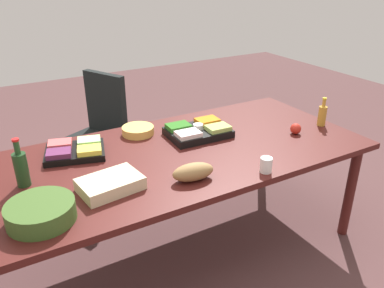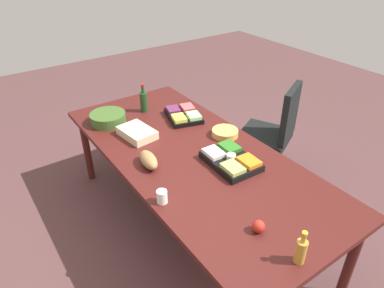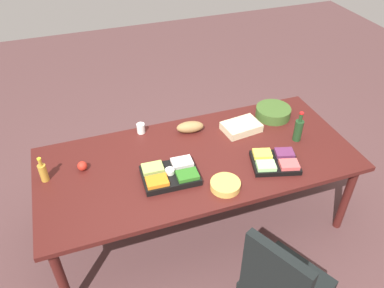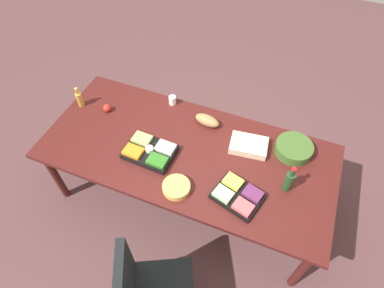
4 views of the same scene
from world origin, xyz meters
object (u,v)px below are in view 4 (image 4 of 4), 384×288
at_px(chip_bowl, 176,187).
at_px(apple_red, 107,108).
at_px(conference_table, 187,155).
at_px(paper_cup, 172,100).
at_px(fruit_platter, 238,195).
at_px(dressing_bottle, 80,99).
at_px(sheet_cake, 249,145).
at_px(veggie_tray, 150,151).
at_px(bread_loaf, 207,120).
at_px(wine_bottle, 289,181).
at_px(salad_bowl, 294,149).

bearing_deg(chip_bowl, apple_red, 150.39).
bearing_deg(apple_red, conference_table, -10.24).
bearing_deg(paper_cup, fruit_platter, -40.49).
relative_size(fruit_platter, dressing_bottle, 1.98).
height_order(sheet_cake, veggie_tray, veggie_tray).
relative_size(conference_table, bread_loaf, 10.67).
distance_m(wine_bottle, sheet_cake, 0.49).
height_order(chip_bowl, sheet_cake, sheet_cake).
height_order(paper_cup, sheet_cake, paper_cup).
distance_m(conference_table, chip_bowl, 0.40).
bearing_deg(salad_bowl, apple_red, -174.47).
xyz_separation_m(veggie_tray, salad_bowl, (1.14, 0.48, 0.01)).
bearing_deg(chip_bowl, paper_cup, 115.93).
xyz_separation_m(wine_bottle, chip_bowl, (-0.81, -0.34, -0.08)).
bearing_deg(salad_bowl, dressing_bottle, -174.55).
bearing_deg(wine_bottle, dressing_bottle, 174.80).
height_order(veggie_tray, apple_red, veggie_tray).
bearing_deg(paper_cup, veggie_tray, -83.45).
distance_m(conference_table, bread_loaf, 0.38).
height_order(apple_red, salad_bowl, salad_bowl).
distance_m(bread_loaf, apple_red, 0.97).
distance_m(conference_table, paper_cup, 0.61).
bearing_deg(bread_loaf, veggie_tray, -123.37).
relative_size(paper_cup, wine_bottle, 0.33).
relative_size(conference_table, paper_cup, 28.46).
height_order(apple_red, dressing_bottle, dressing_bottle).
bearing_deg(wine_bottle, conference_table, 176.76).
height_order(wine_bottle, dressing_bottle, wine_bottle).
distance_m(salad_bowl, dressing_bottle, 2.05).
bearing_deg(paper_cup, salad_bowl, -7.39).
height_order(wine_bottle, sheet_cake, wine_bottle).
bearing_deg(apple_red, bread_loaf, 11.72).
xyz_separation_m(chip_bowl, dressing_bottle, (-1.25, 0.53, 0.05)).
bearing_deg(sheet_cake, paper_cup, 162.94).
height_order(conference_table, wine_bottle, wine_bottle).
distance_m(fruit_platter, dressing_bottle, 1.77).
xyz_separation_m(paper_cup, bread_loaf, (0.41, -0.13, 0.01)).
bearing_deg(chip_bowl, dressing_bottle, 157.18).
relative_size(bread_loaf, salad_bowl, 0.75).
relative_size(sheet_cake, bread_loaf, 1.33).
distance_m(veggie_tray, apple_red, 0.69).
distance_m(sheet_cake, dressing_bottle, 1.67).
distance_m(wine_bottle, veggie_tray, 1.17).
xyz_separation_m(bread_loaf, apple_red, (-0.95, -0.20, -0.01)).
height_order(conference_table, chip_bowl, chip_bowl).
relative_size(sheet_cake, dressing_bottle, 1.50).
distance_m(veggie_tray, salad_bowl, 1.24).
relative_size(paper_cup, sheet_cake, 0.28).
bearing_deg(conference_table, sheet_cake, 25.28).
xyz_separation_m(sheet_cake, veggie_tray, (-0.77, -0.38, 0.00)).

